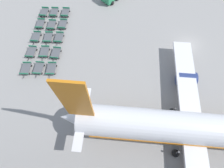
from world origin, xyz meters
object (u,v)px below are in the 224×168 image
at_px(baggage_dolly_row_mid_b_col_b, 63,24).
at_px(baggage_dolly_row_mid_a_col_d, 45,52).
at_px(airplane, 201,129).
at_px(baggage_dolly_row_mid_b_col_a, 65,13).
at_px(baggage_dolly_row_near_col_a, 44,12).
at_px(baggage_dolly_row_mid_b_col_c, 59,38).
at_px(baggage_dolly_row_mid_a_col_a, 54,12).
at_px(baggage_dolly_row_mid_a_col_c, 48,37).
at_px(baggage_dolly_row_near_col_c, 36,37).
at_px(baggage_dolly_row_mid_b_col_e, 51,69).
at_px(baggage_dolly_row_near_col_d, 31,52).
at_px(baggage_dolly_row_near_col_b, 40,24).
at_px(baggage_dolly_row_near_col_e, 26,69).
at_px(baggage_dolly_row_mid_b_col_d, 56,53).
at_px(baggage_dolly_row_mid_a_col_b, 52,25).
at_px(baggage_dolly_row_mid_a_col_e, 39,68).

bearing_deg(baggage_dolly_row_mid_b_col_b, baggage_dolly_row_mid_a_col_d, -16.65).
relative_size(airplane, baggage_dolly_row_mid_b_col_a, 12.49).
height_order(baggage_dolly_row_near_col_a, baggage_dolly_row_mid_b_col_c, same).
distance_m(baggage_dolly_row_mid_a_col_a, baggage_dolly_row_mid_a_col_c, 7.09).
xyz_separation_m(baggage_dolly_row_near_col_c, baggage_dolly_row_mid_b_col_e, (7.21, 4.57, 0.00)).
xyz_separation_m(airplane, baggage_dolly_row_mid_b_col_e, (-10.12, -23.42, -2.50)).
bearing_deg(baggage_dolly_row_near_col_d, baggage_dolly_row_near_col_b, -179.80).
bearing_deg(baggage_dolly_row_near_col_e, baggage_dolly_row_mid_a_col_a, 171.69).
relative_size(baggage_dolly_row_near_col_b, baggage_dolly_row_mid_a_col_a, 1.00).
relative_size(baggage_dolly_row_near_col_b, baggage_dolly_row_near_col_c, 0.99).
relative_size(baggage_dolly_row_mid_a_col_c, baggage_dolly_row_mid_b_col_d, 0.99).
xyz_separation_m(baggage_dolly_row_mid_a_col_a, baggage_dolly_row_mid_b_col_e, (14.29, 2.40, 0.00)).
distance_m(baggage_dolly_row_mid_b_col_b, baggage_dolly_row_mid_b_col_c, 3.60).
distance_m(baggage_dolly_row_near_col_e, baggage_dolly_row_mid_a_col_a, 14.66).
relative_size(baggage_dolly_row_near_col_b, baggage_dolly_row_near_col_d, 0.99).
bearing_deg(baggage_dolly_row_near_col_a, baggage_dolly_row_mid_a_col_d, 13.30).
height_order(baggage_dolly_row_near_col_b, baggage_dolly_row_mid_a_col_b, same).
distance_m(baggage_dolly_row_near_col_d, baggage_dolly_row_mid_a_col_d, 2.49).
distance_m(baggage_dolly_row_mid_a_col_a, baggage_dolly_row_mid_a_col_d, 10.67).
xyz_separation_m(baggage_dolly_row_mid_a_col_b, baggage_dolly_row_mid_a_col_d, (6.92, 0.11, 0.00)).
xyz_separation_m(baggage_dolly_row_near_col_c, baggage_dolly_row_mid_a_col_e, (7.22, 2.31, 0.00)).
bearing_deg(baggage_dolly_row_near_col_b, airplane, 53.29).
bearing_deg(baggage_dolly_row_near_col_b, baggage_dolly_row_mid_b_col_b, 91.22).
height_order(baggage_dolly_row_mid_a_col_c, baggage_dolly_row_mid_b_col_e, same).
xyz_separation_m(baggage_dolly_row_near_col_a, baggage_dolly_row_near_col_e, (14.43, 0.05, 0.00)).
xyz_separation_m(baggage_dolly_row_near_col_d, baggage_dolly_row_near_col_e, (3.71, 0.03, 0.00)).
bearing_deg(baggage_dolly_row_mid_a_col_a, baggage_dolly_row_mid_b_col_d, 13.15).
relative_size(baggage_dolly_row_near_col_c, baggage_dolly_row_mid_b_col_e, 1.00).
distance_m(baggage_dolly_row_mid_b_col_d, baggage_dolly_row_mid_b_col_e, 3.44).
distance_m(baggage_dolly_row_mid_a_col_b, baggage_dolly_row_mid_b_col_e, 10.78).
bearing_deg(baggage_dolly_row_mid_a_col_b, baggage_dolly_row_mid_b_col_c, 33.17).
relative_size(baggage_dolly_row_near_col_a, baggage_dolly_row_near_col_c, 1.00).
xyz_separation_m(baggage_dolly_row_near_col_d, baggage_dolly_row_mid_a_col_e, (3.51, 2.28, 0.00)).
relative_size(airplane, baggage_dolly_row_near_col_e, 12.43).
bearing_deg(baggage_dolly_row_mid_b_col_a, airplane, 43.71).
xyz_separation_m(baggage_dolly_row_near_col_a, baggage_dolly_row_mid_a_col_a, (-0.07, 2.16, 0.00)).
xyz_separation_m(airplane, baggage_dolly_row_mid_b_col_c, (-17.37, -23.42, -2.50)).
xyz_separation_m(baggage_dolly_row_near_col_a, baggage_dolly_row_mid_b_col_c, (6.97, 4.56, 0.00)).
xyz_separation_m(baggage_dolly_row_near_col_e, baggage_dolly_row_mid_b_col_b, (-11.06, 4.61, 0.00)).
relative_size(baggage_dolly_row_near_col_c, baggage_dolly_row_mid_a_col_e, 1.00).
bearing_deg(baggage_dolly_row_mid_a_col_e, baggage_dolly_row_near_col_b, -167.90).
distance_m(baggage_dolly_row_near_col_c, baggage_dolly_row_mid_b_col_c, 4.57).
relative_size(baggage_dolly_row_near_col_d, baggage_dolly_row_near_col_e, 1.00).
distance_m(baggage_dolly_row_near_col_a, baggage_dolly_row_mid_b_col_d, 11.77).
xyz_separation_m(airplane, baggage_dolly_row_near_col_e, (-9.91, -27.93, -2.50)).
bearing_deg(baggage_dolly_row_near_col_d, baggage_dolly_row_near_col_e, 0.40).
bearing_deg(baggage_dolly_row_near_col_b, baggage_dolly_row_near_col_c, -0.02).
distance_m(airplane, baggage_dolly_row_mid_b_col_d, 27.05).
distance_m(baggage_dolly_row_mid_a_col_d, baggage_dolly_row_mid_b_col_d, 2.21).
bearing_deg(baggage_dolly_row_mid_a_col_d, baggage_dolly_row_mid_a_col_b, -179.13).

